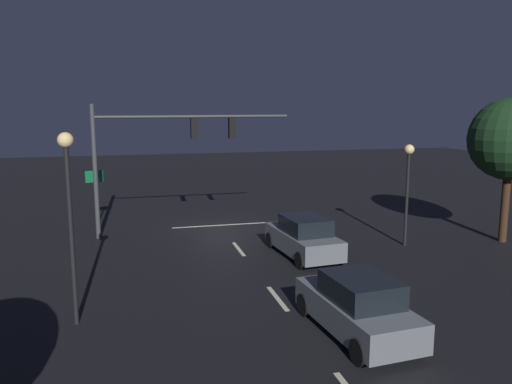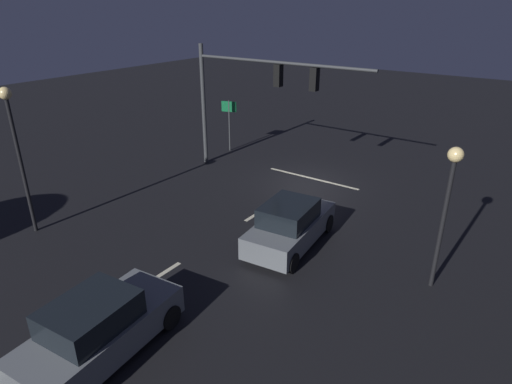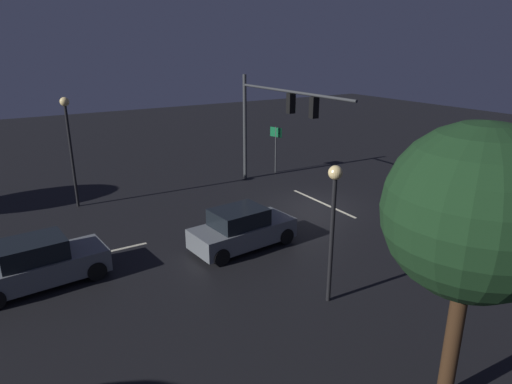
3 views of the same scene
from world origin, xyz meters
The scene contains 10 objects.
ground_plane centered at (0.00, 0.00, 0.00)m, with size 80.00×80.00×0.00m, color black.
traffic_signal_assembly centered at (2.92, 0.57, 4.47)m, with size 9.39×0.47×6.29m.
lane_dash_far centered at (0.00, 4.00, 0.00)m, with size 2.20×0.16×0.01m, color beige.
lane_dash_mid centered at (0.00, 10.00, 0.00)m, with size 2.20×0.16×0.01m, color beige.
stop_bar centered at (0.00, -0.62, 0.00)m, with size 5.00×0.16×0.01m, color beige.
car_approaching centered at (-2.42, 5.65, 0.80)m, with size 2.26×4.50×1.70m.
car_distant centered at (-1.38, 13.07, 0.80)m, with size 2.24×4.49×1.70m.
street_lamp_left_kerb centered at (-7.38, 5.24, 3.23)m, with size 0.44×0.44×4.55m.
street_lamp_right_kerb centered at (6.23, 10.45, 3.84)m, with size 0.44×0.44×5.55m.
route_sign centered at (6.25, -1.81, 2.15)m, with size 0.88×0.32×2.99m.
Camera 2 is at (-9.46, 17.78, 8.21)m, focal length 30.63 mm.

